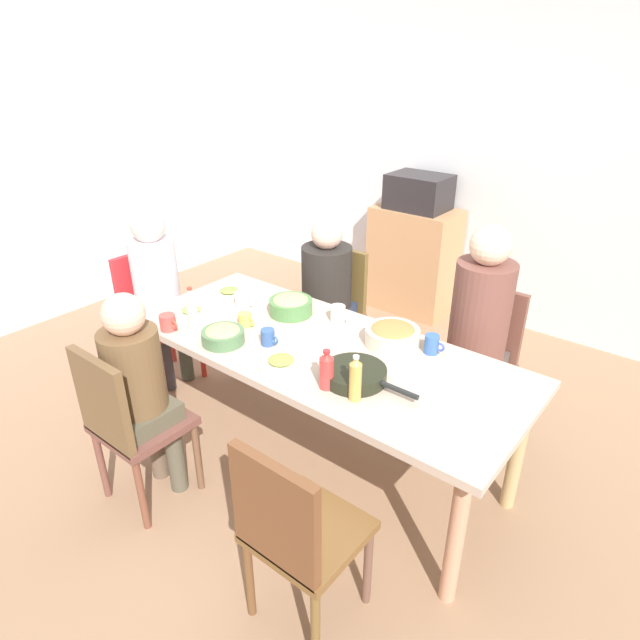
{
  "coord_description": "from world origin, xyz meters",
  "views": [
    {
      "loc": [
        1.49,
        -1.87,
        2.11
      ],
      "look_at": [
        0.0,
        0.0,
        0.89
      ],
      "focal_mm": 30.42,
      "sensor_mm": 36.0,
      "label": 1
    }
  ],
  "objects": [
    {
      "name": "cup_5",
      "position": [
        -0.46,
        -0.07,
        0.78
      ],
      "size": [
        0.11,
        0.07,
        0.07
      ],
      "color": "#E9BE53",
      "rests_on": "dining_table"
    },
    {
      "name": "cup_1",
      "position": [
        -0.65,
        0.09,
        0.79
      ],
      "size": [
        0.12,
        0.09,
        0.09
      ],
      "color": "white",
      "rests_on": "dining_table"
    },
    {
      "name": "chair_1",
      "position": [
        -0.53,
        0.81,
        0.51
      ],
      "size": [
        0.4,
        0.4,
        0.9
      ],
      "color": "brown",
      "rests_on": "ground_plane"
    },
    {
      "name": "person_0",
      "position": [
        -0.53,
        -0.72,
        0.68
      ],
      "size": [
        0.3,
        0.3,
        1.14
      ],
      "color": "brown",
      "rests_on": "ground_plane"
    },
    {
      "name": "wall_left",
      "position": [
        -2.99,
        0.0,
        1.3
      ],
      "size": [
        0.12,
        4.89,
        2.6
      ],
      "primitive_type": "cube",
      "color": "silver",
      "rests_on": "ground_plane"
    },
    {
      "name": "bowl_2",
      "position": [
        0.28,
        0.24,
        0.8
      ],
      "size": [
        0.28,
        0.28,
        0.11
      ],
      "color": "beige",
      "rests_on": "dining_table"
    },
    {
      "name": "bottle_0",
      "position": [
        0.4,
        -0.27,
        0.84
      ],
      "size": [
        0.05,
        0.05,
        0.22
      ],
      "color": "tan",
      "rests_on": "dining_table"
    },
    {
      "name": "bowl_0",
      "position": [
        -0.37,
        0.19,
        0.8
      ],
      "size": [
        0.25,
        0.25,
        0.11
      ],
      "color": "#4B7D44",
      "rests_on": "dining_table"
    },
    {
      "name": "person_4",
      "position": [
        0.53,
        0.73,
        0.78
      ],
      "size": [
        0.32,
        0.32,
        1.31
      ],
      "color": "brown",
      "rests_on": "ground_plane"
    },
    {
      "name": "microwave",
      "position": [
        -0.63,
        2.09,
        1.04
      ],
      "size": [
        0.48,
        0.36,
        0.28
      ],
      "primitive_type": "cube",
      "color": "black",
      "rests_on": "side_cabinet"
    },
    {
      "name": "plate_2",
      "position": [
        -0.81,
        -0.16,
        0.76
      ],
      "size": [
        0.2,
        0.2,
        0.04
      ],
      "color": "silver",
      "rests_on": "dining_table"
    },
    {
      "name": "chair_3",
      "position": [
        -1.44,
        0.0,
        0.51
      ],
      "size": [
        0.4,
        0.4,
        0.9
      ],
      "color": "#B63321",
      "rests_on": "ground_plane"
    },
    {
      "name": "dining_table",
      "position": [
        0.0,
        0.0,
        0.66
      ],
      "size": [
        2.12,
        0.87,
        0.74
      ],
      "color": "#C0A995",
      "rests_on": "ground_plane"
    },
    {
      "name": "bottle_1",
      "position": [
        -0.66,
        -0.27,
        0.86
      ],
      "size": [
        0.05,
        0.05,
        0.24
      ],
      "color": "silver",
      "rests_on": "dining_table"
    },
    {
      "name": "bowl_1",
      "position": [
        -0.41,
        -0.28,
        0.79
      ],
      "size": [
        0.22,
        0.22,
        0.09
      ],
      "color": "#4D754C",
      "rests_on": "dining_table"
    },
    {
      "name": "chair_2",
      "position": [
        0.53,
        -0.81,
        0.51
      ],
      "size": [
        0.4,
        0.4,
        0.9
      ],
      "color": "brown",
      "rests_on": "ground_plane"
    },
    {
      "name": "chair_0",
      "position": [
        -0.53,
        -0.81,
        0.51
      ],
      "size": [
        0.4,
        0.4,
        0.9
      ],
      "color": "brown",
      "rests_on": "ground_plane"
    },
    {
      "name": "cup_0",
      "position": [
        -0.75,
        -0.37,
        0.79
      ],
      "size": [
        0.12,
        0.09,
        0.09
      ],
      "color": "#CC4B45",
      "rests_on": "dining_table"
    },
    {
      "name": "cup_3",
      "position": [
        -0.1,
        0.28,
        0.79
      ],
      "size": [
        0.12,
        0.08,
        0.09
      ],
      "color": "white",
      "rests_on": "dining_table"
    },
    {
      "name": "side_cabinet",
      "position": [
        -0.63,
        2.09,
        0.45
      ],
      "size": [
        0.7,
        0.44,
        0.9
      ],
      "primitive_type": "cube",
      "color": "tan",
      "rests_on": "ground_plane"
    },
    {
      "name": "bottle_2",
      "position": [
        0.25,
        -0.27,
        0.83
      ],
      "size": [
        0.06,
        0.06,
        0.19
      ],
      "color": "#E23937",
      "rests_on": "dining_table"
    },
    {
      "name": "chair_4",
      "position": [
        0.53,
        0.81,
        0.51
      ],
      "size": [
        0.4,
        0.4,
        0.9
      ],
      "color": "brown",
      "rests_on": "ground_plane"
    },
    {
      "name": "cup_4",
      "position": [
        -0.22,
        -0.15,
        0.78
      ],
      "size": [
        0.11,
        0.07,
        0.08
      ],
      "color": "#355795",
      "rests_on": "dining_table"
    },
    {
      "name": "person_3",
      "position": [
        -1.35,
        0.0,
        0.73
      ],
      "size": [
        0.3,
        0.3,
        1.22
      ],
      "color": "#42493D",
      "rests_on": "ground_plane"
    },
    {
      "name": "wall_back",
      "position": [
        0.0,
        2.39,
        1.3
      ],
      "size": [
        6.11,
        0.12,
        2.6
      ],
      "primitive_type": "cube",
      "color": "silver",
      "rests_on": "ground_plane"
    },
    {
      "name": "serving_pan",
      "position": [
        0.32,
        -0.14,
        0.77
      ],
      "size": [
        0.47,
        0.29,
        0.06
      ],
      "color": "black",
      "rests_on": "dining_table"
    },
    {
      "name": "plate_1",
      "position": [
        -0.04,
        -0.25,
        0.76
      ],
      "size": [
        0.23,
        0.23,
        0.04
      ],
      "color": "#E5E7C5",
      "rests_on": "dining_table"
    },
    {
      "name": "plate_0",
      "position": [
        -0.84,
        0.16,
        0.76
      ],
      "size": [
        0.21,
        0.21,
        0.04
      ],
      "color": "#ECE4C4",
      "rests_on": "dining_table"
    },
    {
      "name": "cup_2",
      "position": [
        0.47,
        0.29,
        0.79
      ],
      "size": [
        0.11,
        0.07,
        0.1
      ],
      "color": "#345EA7",
      "rests_on": "dining_table"
    },
    {
      "name": "person_1",
      "position": [
        -0.53,
        0.72,
        0.7
      ],
      "size": [
        0.33,
        0.33,
        1.15
      ],
      "color": "#373252",
      "rests_on": "ground_plane"
    },
    {
      "name": "ground_plane",
      "position": [
        0.0,
        0.0,
        0.0
      ],
      "size": [
        7.04,
        7.04,
        0.0
      ],
      "primitive_type": "plane",
      "color": "#947053"
    }
  ]
}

